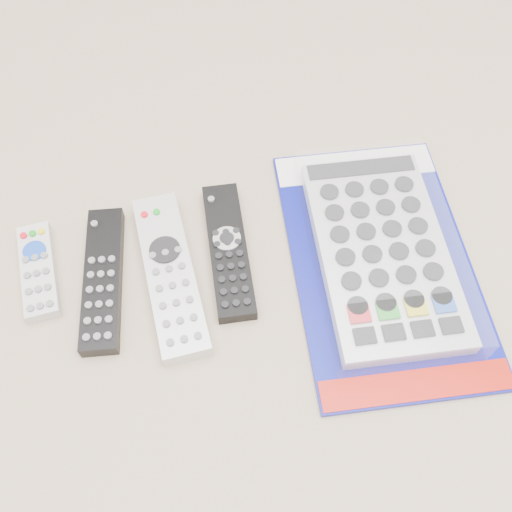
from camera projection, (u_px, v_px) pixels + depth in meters
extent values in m
plane|color=gray|center=(221.00, 266.00, 0.72)|extent=(5.00, 5.00, 0.00)
cube|color=#B9B9BC|center=(39.00, 271.00, 0.71)|extent=(0.04, 0.13, 0.02)
cylinder|color=#1844B5|center=(34.00, 251.00, 0.71)|extent=(0.03, 0.03, 0.00)
cube|color=black|center=(103.00, 278.00, 0.70)|extent=(0.08, 0.20, 0.02)
cube|color=silver|center=(170.00, 273.00, 0.71)|extent=(0.06, 0.23, 0.02)
cylinder|color=black|center=(165.00, 250.00, 0.71)|extent=(0.04, 0.04, 0.00)
cube|color=black|center=(228.00, 250.00, 0.73)|extent=(0.07, 0.20, 0.02)
cylinder|color=silver|center=(227.00, 239.00, 0.72)|extent=(0.04, 0.04, 0.00)
cube|color=navy|center=(381.00, 262.00, 0.72)|extent=(0.27, 0.40, 0.01)
cube|color=white|center=(355.00, 165.00, 0.80)|extent=(0.22, 0.08, 0.00)
cube|color=#B1170C|center=(417.00, 385.00, 0.64)|extent=(0.22, 0.06, 0.00)
cube|color=silver|center=(382.00, 252.00, 0.72)|extent=(0.19, 0.30, 0.02)
cube|color=white|center=(383.00, 248.00, 0.71)|extent=(0.21, 0.32, 0.04)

